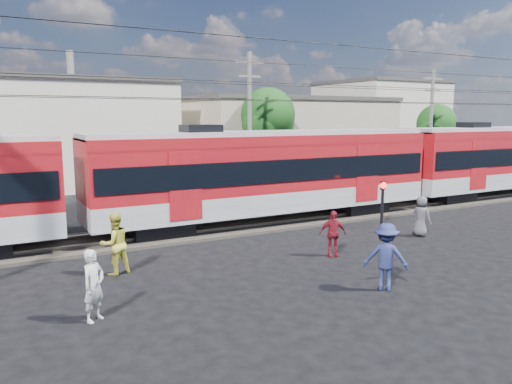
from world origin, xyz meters
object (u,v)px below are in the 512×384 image
Objects in this scene: car_silver at (476,174)px; crossing_signal at (383,195)px; pedestrian_c at (386,257)px; commuter_train at (272,171)px; pedestrian_a at (94,285)px.

car_silver is 1.92× the size of crossing_signal.
pedestrian_c is at bearing 128.12° from car_silver.
crossing_signal is (3.73, -3.11, -0.98)m from commuter_train.
pedestrian_c is 0.93× the size of crossing_signal.
commuter_train is 28.89× the size of pedestrian_a.
crossing_signal reaches higher than pedestrian_c.
commuter_train is 26.46× the size of pedestrian_c.
commuter_train is at bearing -58.49° from pedestrian_c.
commuter_train is 9.39m from pedestrian_c.
car_silver is at bearing -105.38° from pedestrian_c.
pedestrian_a is 0.44× the size of car_silver.
commuter_train is 12.80× the size of car_silver.
pedestrian_c is (-1.72, -9.12, -1.45)m from commuter_train.
crossing_signal is at bearing -19.74° from pedestrian_a.
pedestrian_a is (-9.28, -7.39, -1.53)m from commuter_train.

